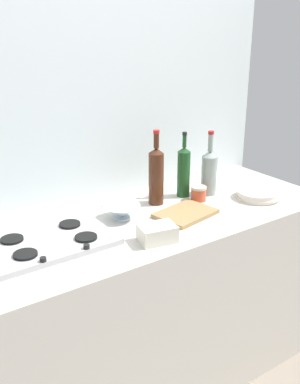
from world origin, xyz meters
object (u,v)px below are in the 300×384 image
object	(u,v)px
wine_bottle_mid_right	(209,171)
condiment_jar_front	(199,193)
mixing_bowl	(122,211)
cutting_board	(186,213)
plate_stack	(258,194)
wine_bottle_leftmost	(156,175)
wine_bottle_mid_left	(184,171)
butter_dish	(157,233)
stovetop_hob	(49,242)

from	to	relation	value
wine_bottle_mid_right	condiment_jar_front	xyz separation A→B (m)	(-0.10, -0.04, -0.08)
mixing_bowl	cutting_board	world-z (taller)	mixing_bowl
plate_stack	condiment_jar_front	size ratio (longest dim) A/B	2.87
wine_bottle_leftmost	wine_bottle_mid_left	distance (m)	0.17
wine_bottle_mid_left	wine_bottle_mid_right	xyz separation A→B (m)	(0.13, -0.05, -0.01)
wine_bottle_mid_left	butter_dish	xyz separation A→B (m)	(-0.41, -0.34, -0.10)
condiment_jar_front	butter_dish	bearing A→B (deg)	-149.91
wine_bottle_leftmost	butter_dish	xyz separation A→B (m)	(-0.23, -0.34, -0.11)
plate_stack	butter_dish	xyz separation A→B (m)	(-0.70, -0.10, 0.01)
butter_dish	cutting_board	world-z (taller)	butter_dish
stovetop_hob	butter_dish	distance (m)	0.43
wine_bottle_leftmost	wine_bottle_mid_right	size ratio (longest dim) A/B	1.10
stovetop_hob	wine_bottle_leftmost	world-z (taller)	wine_bottle_leftmost
wine_bottle_leftmost	mixing_bowl	xyz separation A→B (m)	(-0.24, -0.07, -0.11)
plate_stack	mixing_bowl	world-z (taller)	mixing_bowl
cutting_board	wine_bottle_leftmost	bearing A→B (deg)	97.37
wine_bottle_leftmost	mixing_bowl	bearing A→B (deg)	-164.48
wine_bottle_leftmost	stovetop_hob	bearing A→B (deg)	-168.79
wine_bottle_mid_left	mixing_bowl	bearing A→B (deg)	-170.27
plate_stack	stovetop_hob	bearing A→B (deg)	173.78
stovetop_hob	wine_bottle_mid_right	xyz separation A→B (m)	(0.90, 0.07, 0.11)
wine_bottle_leftmost	wine_bottle_mid_right	bearing A→B (deg)	-8.87
plate_stack	wine_bottle_mid_left	xyz separation A→B (m)	(-0.29, 0.24, 0.11)
mixing_bowl	stovetop_hob	bearing A→B (deg)	-171.60
butter_dish	wine_bottle_mid_left	bearing A→B (deg)	40.09
wine_bottle_mid_left	plate_stack	bearing A→B (deg)	-39.67
stovetop_hob	wine_bottle_leftmost	size ratio (longest dim) A/B	1.36
wine_bottle_mid_right	mixing_bowl	xyz separation A→B (m)	(-0.53, -0.02, -0.09)
wine_bottle_mid_left	mixing_bowl	xyz separation A→B (m)	(-0.41, -0.07, -0.10)
wine_bottle_mid_left	cutting_board	distance (m)	0.28
wine_bottle_leftmost	butter_dish	world-z (taller)	wine_bottle_leftmost
stovetop_hob	wine_bottle_mid_left	world-z (taller)	wine_bottle_mid_left
cutting_board	condiment_jar_front	bearing A→B (deg)	32.76
butter_dish	wine_bottle_leftmost	bearing A→B (deg)	55.29
wine_bottle_leftmost	condiment_jar_front	size ratio (longest dim) A/B	4.73
wine_bottle_mid_right	cutting_board	bearing A→B (deg)	-150.89
plate_stack	butter_dish	size ratio (longest dim) A/B	1.51
mixing_bowl	condiment_jar_front	bearing A→B (deg)	-3.08
mixing_bowl	wine_bottle_mid_right	bearing A→B (deg)	2.01
wine_bottle_mid_left	condiment_jar_front	bearing A→B (deg)	-75.74
stovetop_hob	wine_bottle_leftmost	xyz separation A→B (m)	(0.61, 0.12, 0.13)
condiment_jar_front	mixing_bowl	bearing A→B (deg)	176.92
stovetop_hob	condiment_jar_front	bearing A→B (deg)	2.25
stovetop_hob	wine_bottle_mid_left	distance (m)	0.80
plate_stack	wine_bottle_mid_left	distance (m)	0.39
wine_bottle_leftmost	cutting_board	distance (m)	0.24
plate_stack	mixing_bowl	size ratio (longest dim) A/B	1.32
mixing_bowl	condiment_jar_front	size ratio (longest dim) A/B	2.18
cutting_board	wine_bottle_mid_right	bearing A→B (deg)	29.11
plate_stack	butter_dish	bearing A→B (deg)	-171.72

